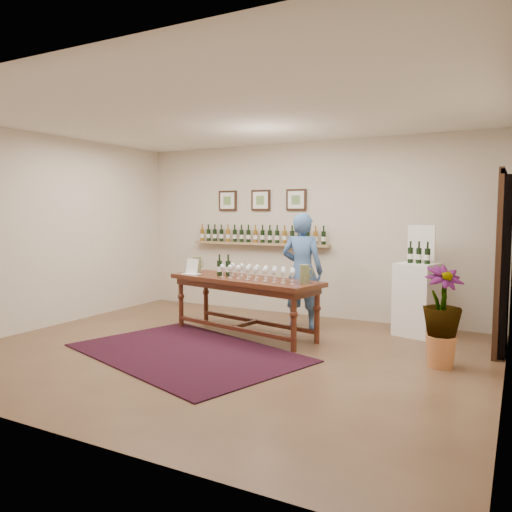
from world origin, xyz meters
The scene contains 14 objects.
ground centered at (0.00, 0.00, 0.00)m, with size 6.00×6.00×0.00m, color brown.
room_shell centered at (2.11, 1.86, 1.12)m, with size 6.00×6.00×6.00m.
rug centered at (-0.38, -0.26, 0.01)m, with size 2.72×1.81×0.01m, color #420B0E.
tasting_table centered at (-0.21, 0.86, 0.67)m, with size 2.32×1.16×0.79m.
table_glasses centered at (0.06, 0.82, 0.88)m, with size 1.34×0.31×0.19m, color silver, non-canonical shape.
table_bottles centered at (-0.59, 0.94, 0.92)m, with size 0.25×0.14×0.27m, color black, non-canonical shape.
pitcher_left centered at (-1.13, 1.06, 0.91)m, with size 0.15×0.15×0.23m, color #646C43, non-canonical shape.
pitcher_right centered at (0.72, 0.76, 0.91)m, with size 0.15×0.15×0.23m, color #646C43, non-canonical shape.
menu_card centered at (-1.10, 0.89, 0.90)m, with size 0.24×0.18×0.22m, color white.
display_pedestal centered at (1.87, 1.95, 0.50)m, with size 0.50×0.50×0.99m, color white.
pedestal_bottles centered at (1.89, 1.90, 1.13)m, with size 0.28×0.07×0.28m, color black, non-canonical shape.
info_sign centered at (1.89, 2.09, 1.26)m, with size 0.39×0.02×0.54m, color white.
potted_plant centered at (2.37, 0.61, 0.56)m, with size 0.71×0.71×0.95m.
person centered at (0.33, 1.59, 0.84)m, with size 0.61×0.40×1.68m, color #3D6092.
Camera 1 is at (3.09, -5.01, 1.68)m, focal length 35.00 mm.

